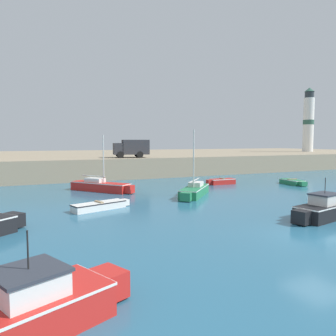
{
  "coord_description": "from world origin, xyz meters",
  "views": [
    {
      "loc": [
        -12.34,
        -10.51,
        4.41
      ],
      "look_at": [
        0.11,
        16.69,
        2.0
      ],
      "focal_mm": 35.0,
      "sensor_mm": 36.0,
      "label": 1
    }
  ],
  "objects_px": {
    "dinghy_white_0": "(100,205)",
    "lighthouse": "(309,121)",
    "sailboat_green_4": "(194,190)",
    "dinghy_green_3": "(293,182)",
    "motorboat_black_6": "(325,209)",
    "truck_on_quay": "(131,148)",
    "sailboat_red_2": "(101,186)",
    "dinghy_red_8": "(221,181)",
    "motorboat_red_7": "(30,309)"
  },
  "relations": [
    {
      "from": "motorboat_black_6",
      "to": "lighthouse",
      "type": "relative_size",
      "value": 0.43
    },
    {
      "from": "dinghy_white_0",
      "to": "motorboat_red_7",
      "type": "bearing_deg",
      "value": -109.53
    },
    {
      "from": "motorboat_red_7",
      "to": "lighthouse",
      "type": "bearing_deg",
      "value": 37.25
    },
    {
      "from": "dinghy_white_0",
      "to": "motorboat_black_6",
      "type": "relative_size",
      "value": 0.76
    },
    {
      "from": "motorboat_red_7",
      "to": "dinghy_red_8",
      "type": "xyz_separation_m",
      "value": [
        18.98,
        20.44,
        -0.26
      ]
    },
    {
      "from": "motorboat_black_6",
      "to": "lighthouse",
      "type": "distance_m",
      "value": 50.81
    },
    {
      "from": "dinghy_white_0",
      "to": "motorboat_black_6",
      "type": "bearing_deg",
      "value": -35.15
    },
    {
      "from": "sailboat_red_2",
      "to": "dinghy_red_8",
      "type": "bearing_deg",
      "value": -2.15
    },
    {
      "from": "dinghy_green_3",
      "to": "lighthouse",
      "type": "bearing_deg",
      "value": 40.2
    },
    {
      "from": "dinghy_red_8",
      "to": "truck_on_quay",
      "type": "relative_size",
      "value": 0.73
    },
    {
      "from": "dinghy_white_0",
      "to": "sailboat_green_4",
      "type": "bearing_deg",
      "value": 14.58
    },
    {
      "from": "sailboat_green_4",
      "to": "truck_on_quay",
      "type": "bearing_deg",
      "value": 90.73
    },
    {
      "from": "sailboat_green_4",
      "to": "dinghy_red_8",
      "type": "xyz_separation_m",
      "value": [
        6.17,
        5.26,
        -0.14
      ]
    },
    {
      "from": "dinghy_white_0",
      "to": "truck_on_quay",
      "type": "bearing_deg",
      "value": 65.76
    },
    {
      "from": "lighthouse",
      "to": "truck_on_quay",
      "type": "relative_size",
      "value": 2.73
    },
    {
      "from": "sailboat_green_4",
      "to": "lighthouse",
      "type": "height_order",
      "value": "lighthouse"
    },
    {
      "from": "motorboat_red_7",
      "to": "lighthouse",
      "type": "relative_size",
      "value": 0.4
    },
    {
      "from": "dinghy_green_3",
      "to": "truck_on_quay",
      "type": "height_order",
      "value": "truck_on_quay"
    },
    {
      "from": "sailboat_green_4",
      "to": "dinghy_red_8",
      "type": "distance_m",
      "value": 8.1
    },
    {
      "from": "dinghy_green_3",
      "to": "truck_on_quay",
      "type": "distance_m",
      "value": 19.08
    },
    {
      "from": "sailboat_green_4",
      "to": "lighthouse",
      "type": "bearing_deg",
      "value": 31.9
    },
    {
      "from": "dinghy_white_0",
      "to": "sailboat_red_2",
      "type": "bearing_deg",
      "value": 76.8
    },
    {
      "from": "sailboat_green_4",
      "to": "truck_on_quay",
      "type": "height_order",
      "value": "sailboat_green_4"
    },
    {
      "from": "dinghy_green_3",
      "to": "lighthouse",
      "type": "height_order",
      "value": "lighthouse"
    },
    {
      "from": "dinghy_green_3",
      "to": "lighthouse",
      "type": "xyz_separation_m",
      "value": [
        26.67,
        22.54,
        8.24
      ]
    },
    {
      "from": "dinghy_white_0",
      "to": "sailboat_green_4",
      "type": "distance_m",
      "value": 8.45
    },
    {
      "from": "dinghy_green_3",
      "to": "sailboat_green_4",
      "type": "height_order",
      "value": "sailboat_green_4"
    },
    {
      "from": "motorboat_red_7",
      "to": "dinghy_white_0",
      "type": "bearing_deg",
      "value": 70.47
    },
    {
      "from": "dinghy_red_8",
      "to": "truck_on_quay",
      "type": "xyz_separation_m",
      "value": [
        -6.37,
        10.34,
        3.35
      ]
    },
    {
      "from": "motorboat_black_6",
      "to": "motorboat_red_7",
      "type": "height_order",
      "value": "motorboat_red_7"
    },
    {
      "from": "sailboat_green_4",
      "to": "motorboat_black_6",
      "type": "bearing_deg",
      "value": -73.31
    },
    {
      "from": "sailboat_red_2",
      "to": "motorboat_black_6",
      "type": "relative_size",
      "value": 1.07
    },
    {
      "from": "motorboat_red_7",
      "to": "lighthouse",
      "type": "height_order",
      "value": "lighthouse"
    },
    {
      "from": "sailboat_red_2",
      "to": "dinghy_green_3",
      "type": "xyz_separation_m",
      "value": [
        19.08,
        -3.73,
        -0.2
      ]
    },
    {
      "from": "motorboat_black_6",
      "to": "truck_on_quay",
      "type": "height_order",
      "value": "truck_on_quay"
    },
    {
      "from": "sailboat_red_2",
      "to": "sailboat_green_4",
      "type": "relative_size",
      "value": 1.07
    },
    {
      "from": "dinghy_green_3",
      "to": "dinghy_white_0",
      "type": "bearing_deg",
      "value": -168.85
    },
    {
      "from": "motorboat_red_7",
      "to": "dinghy_red_8",
      "type": "bearing_deg",
      "value": 47.12
    },
    {
      "from": "sailboat_green_4",
      "to": "motorboat_black_6",
      "type": "relative_size",
      "value": 1.0
    },
    {
      "from": "truck_on_quay",
      "to": "dinghy_red_8",
      "type": "bearing_deg",
      "value": -58.38
    },
    {
      "from": "dinghy_green_3",
      "to": "truck_on_quay",
      "type": "bearing_deg",
      "value": 133.58
    },
    {
      "from": "sailboat_red_2",
      "to": "truck_on_quay",
      "type": "height_order",
      "value": "sailboat_red_2"
    },
    {
      "from": "truck_on_quay",
      "to": "lighthouse",
      "type": "bearing_deg",
      "value": 12.71
    },
    {
      "from": "lighthouse",
      "to": "sailboat_red_2",
      "type": "bearing_deg",
      "value": -157.65
    },
    {
      "from": "dinghy_white_0",
      "to": "lighthouse",
      "type": "xyz_separation_m",
      "value": [
        47.59,
        26.66,
        8.26
      ]
    },
    {
      "from": "dinghy_white_0",
      "to": "motorboat_black_6",
      "type": "xyz_separation_m",
      "value": [
        11.18,
        -7.87,
        0.29
      ]
    },
    {
      "from": "sailboat_green_4",
      "to": "motorboat_black_6",
      "type": "height_order",
      "value": "sailboat_green_4"
    },
    {
      "from": "sailboat_red_2",
      "to": "lighthouse",
      "type": "bearing_deg",
      "value": 22.35
    },
    {
      "from": "dinghy_green_3",
      "to": "lighthouse",
      "type": "relative_size",
      "value": 0.28
    },
    {
      "from": "dinghy_white_0",
      "to": "motorboat_red_7",
      "type": "xyz_separation_m",
      "value": [
        -4.63,
        -13.05,
        0.3
      ]
    }
  ]
}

